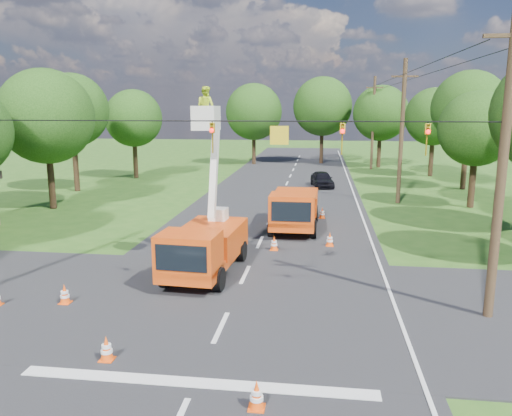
# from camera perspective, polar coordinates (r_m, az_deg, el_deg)

# --- Properties ---
(ground) EXTENTS (140.00, 140.00, 0.00)m
(ground) POSITION_cam_1_polar(r_m,az_deg,el_deg) (34.93, 2.44, 0.32)
(ground) COLOR #2A5519
(ground) RESTS_ON ground
(road_main) EXTENTS (12.00, 100.00, 0.06)m
(road_main) POSITION_cam_1_polar(r_m,az_deg,el_deg) (34.93, 2.44, 0.32)
(road_main) COLOR black
(road_main) RESTS_ON ground
(road_cross) EXTENTS (56.00, 10.00, 0.07)m
(road_cross) POSITION_cam_1_polar(r_m,az_deg,el_deg) (17.74, -2.75, -10.89)
(road_cross) COLOR black
(road_cross) RESTS_ON ground
(stop_bar) EXTENTS (9.00, 0.45, 0.02)m
(stop_bar) POSITION_cam_1_polar(r_m,az_deg,el_deg) (13.19, -6.95, -19.38)
(stop_bar) COLOR silver
(stop_bar) RESTS_ON ground
(edge_line) EXTENTS (0.12, 90.00, 0.02)m
(edge_line) POSITION_cam_1_polar(r_m,az_deg,el_deg) (34.91, 11.63, 0.09)
(edge_line) COLOR silver
(edge_line) RESTS_ON ground
(bucket_truck) EXTENTS (2.73, 6.13, 7.54)m
(bucket_truck) POSITION_cam_1_polar(r_m,az_deg,el_deg) (20.31, -5.87, -3.32)
(bucket_truck) COLOR #D54B0F
(bucket_truck) RESTS_ON ground
(second_truck) EXTENTS (2.57, 6.33, 2.36)m
(second_truck) POSITION_cam_1_polar(r_m,az_deg,el_deg) (27.80, 4.42, -0.02)
(second_truck) COLOR #D54B0F
(second_truck) RESTS_ON ground
(ground_worker) EXTENTS (0.81, 0.81, 1.89)m
(ground_worker) POSITION_cam_1_polar(r_m,az_deg,el_deg) (19.30, -9.98, -6.20)
(ground_worker) COLOR #FD9F15
(ground_worker) RESTS_ON ground
(distant_car) EXTENTS (2.30, 4.20, 1.36)m
(distant_car) POSITION_cam_1_polar(r_m,az_deg,el_deg) (43.21, 7.56, 3.29)
(distant_car) COLOR black
(distant_car) RESTS_ON ground
(traffic_cone_0) EXTENTS (0.38, 0.38, 0.71)m
(traffic_cone_0) POSITION_cam_1_polar(r_m,az_deg,el_deg) (14.51, -16.72, -15.15)
(traffic_cone_0) COLOR #F24C0C
(traffic_cone_0) RESTS_ON ground
(traffic_cone_1) EXTENTS (0.38, 0.38, 0.71)m
(traffic_cone_1) POSITION_cam_1_polar(r_m,az_deg,el_deg) (12.02, 0.07, -20.61)
(traffic_cone_1) COLOR #F24C0C
(traffic_cone_1) RESTS_ON ground
(traffic_cone_2) EXTENTS (0.38, 0.38, 0.71)m
(traffic_cone_2) POSITION_cam_1_polar(r_m,az_deg,el_deg) (23.87, 2.08, -4.06)
(traffic_cone_2) COLOR #F24C0C
(traffic_cone_2) RESTS_ON ground
(traffic_cone_3) EXTENTS (0.38, 0.38, 0.71)m
(traffic_cone_3) POSITION_cam_1_polar(r_m,az_deg,el_deg) (24.82, 8.43, -3.57)
(traffic_cone_3) COLOR #F24C0C
(traffic_cone_3) RESTS_ON ground
(traffic_cone_4) EXTENTS (0.38, 0.38, 0.71)m
(traffic_cone_4) POSITION_cam_1_polar(r_m,az_deg,el_deg) (18.80, -21.02, -9.19)
(traffic_cone_4) COLOR #F24C0C
(traffic_cone_4) RESTS_ON ground
(traffic_cone_7) EXTENTS (0.38, 0.38, 0.71)m
(traffic_cone_7) POSITION_cam_1_polar(r_m,az_deg,el_deg) (30.89, 7.57, -0.57)
(traffic_cone_7) COLOR #F24C0C
(traffic_cone_7) RESTS_ON ground
(pole_right_near) EXTENTS (1.80, 0.30, 10.00)m
(pole_right_near) POSITION_cam_1_polar(r_m,az_deg,el_deg) (17.16, 26.37, 4.80)
(pole_right_near) COLOR #4C3823
(pole_right_near) RESTS_ON ground
(pole_right_mid) EXTENTS (1.80, 0.30, 10.00)m
(pole_right_mid) POSITION_cam_1_polar(r_m,az_deg,el_deg) (36.61, 16.31, 8.45)
(pole_right_mid) COLOR #4C3823
(pole_right_mid) RESTS_ON ground
(pole_right_far) EXTENTS (1.80, 0.30, 10.00)m
(pole_right_far) POSITION_cam_1_polar(r_m,az_deg,el_deg) (56.45, 13.24, 9.50)
(pole_right_far) COLOR #4C3823
(pole_right_far) RESTS_ON ground
(signal_span) EXTENTS (18.00, 0.29, 1.07)m
(signal_span) POSITION_cam_1_polar(r_m,az_deg,el_deg) (16.18, 4.91, 8.36)
(signal_span) COLOR black
(signal_span) RESTS_ON ground
(tree_left_d) EXTENTS (6.20, 6.20, 9.24)m
(tree_left_d) POSITION_cam_1_polar(r_m,az_deg,el_deg) (35.95, -22.87, 9.59)
(tree_left_d) COLOR #382616
(tree_left_d) RESTS_ON ground
(tree_left_e) EXTENTS (5.80, 5.80, 9.41)m
(tree_left_e) POSITION_cam_1_polar(r_m,az_deg,el_deg) (42.95, -20.31, 10.43)
(tree_left_e) COLOR #382616
(tree_left_e) RESTS_ON ground
(tree_left_f) EXTENTS (5.40, 5.40, 8.40)m
(tree_left_f) POSITION_cam_1_polar(r_m,az_deg,el_deg) (49.45, -13.83, 9.91)
(tree_left_f) COLOR #382616
(tree_left_f) RESTS_ON ground
(tree_right_c) EXTENTS (5.00, 5.00, 7.83)m
(tree_right_c) POSITION_cam_1_polar(r_m,az_deg,el_deg) (36.64, 23.92, 8.26)
(tree_right_c) COLOR #382616
(tree_right_c) RESTS_ON ground
(tree_right_d) EXTENTS (6.00, 6.00, 9.70)m
(tree_right_d) POSITION_cam_1_polar(r_m,az_deg,el_deg) (44.75, 23.18, 10.48)
(tree_right_d) COLOR #382616
(tree_right_d) RESTS_ON ground
(tree_right_e) EXTENTS (5.60, 5.60, 8.63)m
(tree_right_e) POSITION_cam_1_polar(r_m,az_deg,el_deg) (52.30, 19.69, 9.79)
(tree_right_e) COLOR #382616
(tree_right_e) RESTS_ON ground
(tree_far_a) EXTENTS (6.60, 6.60, 9.50)m
(tree_far_a) POSITION_cam_1_polar(r_m,az_deg,el_deg) (59.68, -0.25, 10.93)
(tree_far_a) COLOR #382616
(tree_far_a) RESTS_ON ground
(tree_far_b) EXTENTS (7.00, 7.00, 10.32)m
(tree_far_b) POSITION_cam_1_polar(r_m,az_deg,el_deg) (61.15, 7.61, 11.43)
(tree_far_b) COLOR #382616
(tree_far_b) RESTS_ON ground
(tree_far_c) EXTENTS (6.20, 6.20, 9.18)m
(tree_far_c) POSITION_cam_1_polar(r_m,az_deg,el_deg) (58.52, 14.08, 10.46)
(tree_far_c) COLOR #382616
(tree_far_c) RESTS_ON ground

